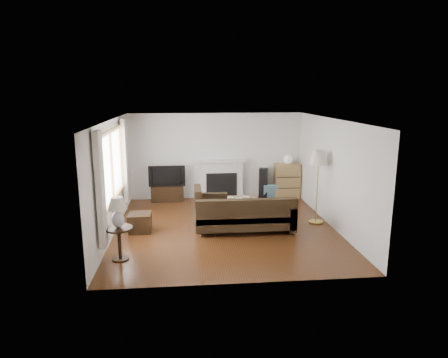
{
  "coord_description": "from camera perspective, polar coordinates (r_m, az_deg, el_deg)",
  "views": [
    {
      "loc": [
        -0.89,
        -8.76,
        3.11
      ],
      "look_at": [
        0.0,
        0.3,
        1.1
      ],
      "focal_mm": 32.0,
      "sensor_mm": 36.0,
      "label": 1
    }
  ],
  "objects": [
    {
      "name": "room",
      "position": [
        9.0,
        0.19,
        0.52
      ],
      "size": [
        5.1,
        5.6,
        2.54
      ],
      "color": "#4A2610",
      "rests_on": "ground"
    },
    {
      "name": "window",
      "position": [
        8.84,
        -15.69,
        1.82
      ],
      "size": [
        0.12,
        2.74,
        1.54
      ],
      "primitive_type": "cube",
      "color": "brown",
      "rests_on": "room"
    },
    {
      "name": "tv_stand",
      "position": [
        11.64,
        -8.06,
        -2.01
      ],
      "size": [
        0.92,
        0.41,
        0.46
      ],
      "primitive_type": "cube",
      "color": "black",
      "rests_on": "ground"
    },
    {
      "name": "bookshelf",
      "position": [
        11.96,
        8.99,
        -0.24
      ],
      "size": [
        0.75,
        0.36,
        1.03
      ],
      "primitive_type": "cube",
      "color": "#9B7D47",
      "rests_on": "ground"
    },
    {
      "name": "sectional_sofa",
      "position": [
        9.05,
        2.96,
        -5.07
      ],
      "size": [
        2.4,
        1.75,
        0.78
      ],
      "primitive_type": "cube",
      "color": "black",
      "rests_on": "ground"
    },
    {
      "name": "speaker_left",
      "position": [
        11.62,
        -6.68,
        -0.84
      ],
      "size": [
        0.28,
        0.33,
        0.91
      ],
      "primitive_type": "cube",
      "rotation": [
        0.0,
        0.0,
        0.09
      ],
      "color": "black",
      "rests_on": "ground"
    },
    {
      "name": "speaker_right",
      "position": [
        11.84,
        5.62,
        -0.62
      ],
      "size": [
        0.31,
        0.35,
        0.89
      ],
      "primitive_type": "cube",
      "rotation": [
        0.0,
        0.0,
        -0.25
      ],
      "color": "black",
      "rests_on": "ground"
    },
    {
      "name": "globe_lamp",
      "position": [
        11.84,
        9.09,
        2.8
      ],
      "size": [
        0.26,
        0.26,
        0.26
      ],
      "primitive_type": "sphere",
      "color": "white",
      "rests_on": "bookshelf"
    },
    {
      "name": "curtain_near",
      "position": [
        7.4,
        -17.23,
        -1.47
      ],
      "size": [
        0.1,
        0.35,
        2.1
      ],
      "primitive_type": "cube",
      "color": "beige",
      "rests_on": "room"
    },
    {
      "name": "floor_lamp",
      "position": [
        9.73,
        13.19,
        -1.14
      ],
      "size": [
        0.5,
        0.5,
        1.76
      ],
      "primitive_type": "cube",
      "rotation": [
        0.0,
        0.0,
        -0.11
      ],
      "color": "gold",
      "rests_on": "ground"
    },
    {
      "name": "coffee_table",
      "position": [
        10.44,
        2.08,
        -3.76
      ],
      "size": [
        1.01,
        0.56,
        0.39
      ],
      "primitive_type": "cube",
      "rotation": [
        0.0,
        0.0,
        0.01
      ],
      "color": "olive",
      "rests_on": "ground"
    },
    {
      "name": "curtain_far",
      "position": [
        10.34,
        -13.94,
        2.56
      ],
      "size": [
        0.1,
        0.35,
        2.1
      ],
      "primitive_type": "cube",
      "color": "beige",
      "rests_on": "room"
    },
    {
      "name": "television",
      "position": [
        11.52,
        -8.14,
        0.53
      ],
      "size": [
        1.03,
        0.14,
        0.59
      ],
      "primitive_type": "imported",
      "color": "black",
      "rests_on": "tv_stand"
    },
    {
      "name": "fireplace",
      "position": [
        11.73,
        -0.38,
        -0.04
      ],
      "size": [
        1.4,
        0.26,
        1.15
      ],
      "primitive_type": "cube",
      "color": "white",
      "rests_on": "room"
    },
    {
      "name": "side_table",
      "position": [
        7.81,
        -14.69,
        -8.91
      ],
      "size": [
        0.51,
        0.51,
        0.64
      ],
      "primitive_type": "cube",
      "color": "black",
      "rests_on": "ground"
    },
    {
      "name": "table_lamp",
      "position": [
        7.62,
        -14.94,
        -4.67
      ],
      "size": [
        0.35,
        0.35,
        0.57
      ],
      "primitive_type": "cube",
      "color": "silver",
      "rests_on": "side_table"
    },
    {
      "name": "footstool",
      "position": [
        9.25,
        -11.92,
        -6.11
      ],
      "size": [
        0.51,
        0.51,
        0.42
      ],
      "primitive_type": "cube",
      "rotation": [
        0.0,
        0.0,
        0.02
      ],
      "color": "black",
      "rests_on": "ground"
    }
  ]
}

